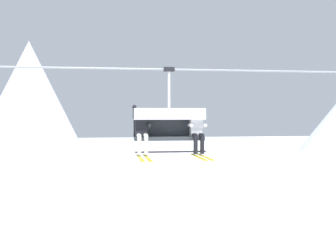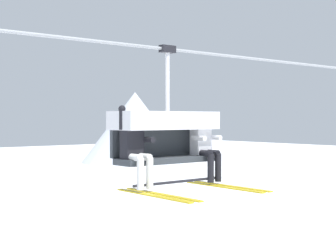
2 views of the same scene
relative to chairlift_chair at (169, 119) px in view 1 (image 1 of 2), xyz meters
The scene contains 5 objects.
mountain_peak_west 45.48m from the chairlift_chair, 104.23° to the left, with size 14.96×14.96×15.40m.
lift_cable 1.59m from the chairlift_chair, behind, with size 20.27×0.05×0.05m.
chairlift_chair is the anchor object (origin of this frame).
skier_black 0.81m from the chairlift_chair, 163.76° to the right, with size 0.48×1.70×1.34m.
skier_white 0.82m from the chairlift_chair, 16.80° to the right, with size 0.46×1.70×1.23m.
Camera 1 is at (-0.22, -11.83, 6.16)m, focal length 45.00 mm.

